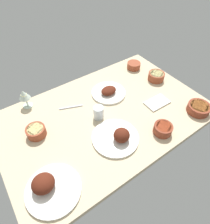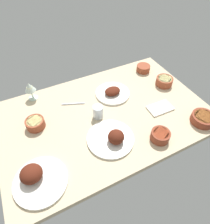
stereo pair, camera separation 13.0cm
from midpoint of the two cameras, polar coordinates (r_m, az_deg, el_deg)
name	(u,v)px [view 2 (the right image)]	position (r cm, az deg, el deg)	size (l,w,h in cm)	color
dining_table	(105,116)	(132.96, 2.80, -1.32)	(140.00, 90.00, 4.00)	#C6B28E
plate_far_side	(37,178)	(107.03, -16.17, -18.44)	(27.98, 27.98, 9.51)	white
plate_center_main	(112,138)	(116.25, 5.44, -7.85)	(28.51, 28.51, 9.66)	white
plate_near_viewer	(113,93)	(144.73, 4.83, 5.61)	(25.49, 25.49, 6.43)	white
bowl_pasta	(35,123)	(127.49, -17.22, -3.37)	(11.74, 11.74, 5.89)	brown
bowl_sauce	(160,135)	(122.59, 18.98, -6.74)	(11.45, 11.45, 5.94)	brown
bowl_soup	(203,118)	(143.09, 29.35, -1.81)	(15.07, 15.07, 5.42)	brown
bowl_potatoes	(164,81)	(161.29, 19.37, 8.50)	(12.78, 12.78, 6.16)	brown
bowl_onions	(143,68)	(171.81, 13.44, 12.41)	(11.19, 11.19, 5.38)	brown
wine_glass	(30,88)	(143.51, -18.98, 6.65)	(7.60, 7.60, 14.00)	silver
water_tumbler	(98,111)	(126.56, 0.79, -0.01)	(6.91, 6.91, 9.28)	silver
folded_napkin	(160,108)	(141.69, 18.53, 0.98)	(17.18, 10.67, 1.20)	white
fork_loose	(73,104)	(138.61, -6.77, 2.31)	(16.63, 0.90, 0.80)	silver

